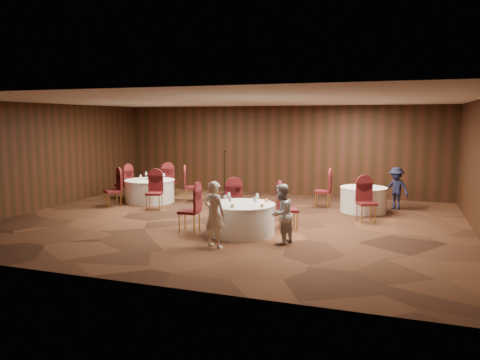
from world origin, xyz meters
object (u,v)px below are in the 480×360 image
(man_c, at_px, (396,188))
(woman_b, at_px, (281,214))
(table_main, at_px, (242,219))
(table_left, at_px, (150,191))
(mic_stand, at_px, (224,182))
(woman_a, at_px, (214,214))
(table_right, at_px, (363,199))

(man_c, bearing_deg, woman_b, -84.14)
(table_main, bearing_deg, table_left, 143.56)
(mic_stand, bearing_deg, table_left, -128.87)
(mic_stand, xyz_separation_m, man_c, (5.91, -0.84, 0.18))
(table_left, bearing_deg, woman_a, -47.00)
(table_main, relative_size, man_c, 1.24)
(table_right, relative_size, woman_b, 1.02)
(table_right, distance_m, woman_b, 4.51)
(table_left, distance_m, mic_stand, 2.83)
(table_main, height_order, mic_stand, mic_stand)
(table_right, distance_m, mic_stand, 5.27)
(table_right, relative_size, mic_stand, 0.85)
(table_main, distance_m, mic_stand, 5.94)
(table_right, relative_size, man_c, 1.06)
(table_main, height_order, man_c, man_c)
(table_left, height_order, woman_a, woman_a)
(man_c, bearing_deg, table_right, -108.53)
(woman_a, xyz_separation_m, man_c, (3.56, 5.79, -0.07))
(table_left, relative_size, woman_b, 1.23)
(woman_b, relative_size, man_c, 1.03)
(table_main, distance_m, woman_a, 1.31)
(woman_b, bearing_deg, table_left, -108.13)
(mic_stand, relative_size, woman_b, 1.20)
(table_main, relative_size, table_right, 1.17)
(table_left, bearing_deg, mic_stand, 51.13)
(table_left, height_order, mic_stand, mic_stand)
(table_main, bearing_deg, woman_b, -25.62)
(mic_stand, bearing_deg, woman_b, -58.54)
(table_main, xyz_separation_m, woman_b, (1.09, -0.52, 0.29))
(woman_b, height_order, man_c, woman_b)
(mic_stand, relative_size, woman_a, 1.12)
(table_left, xyz_separation_m, man_c, (7.68, 1.36, 0.27))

